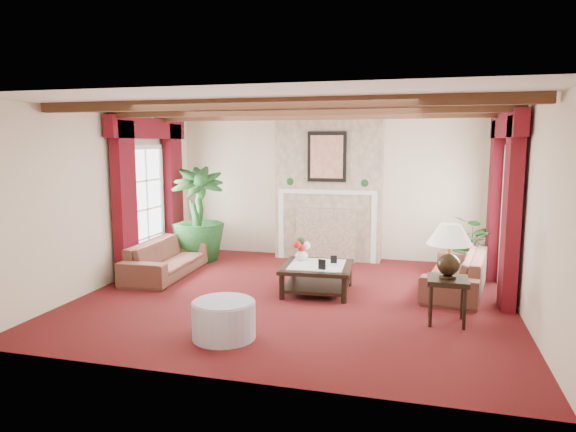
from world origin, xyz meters
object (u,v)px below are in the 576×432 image
(potted_palm, at_px, (198,235))
(coffee_table, at_px, (317,279))
(side_table, at_px, (447,300))
(sofa_right, at_px, (457,265))
(sofa_left, at_px, (166,252))
(ottoman, at_px, (224,320))

(potted_palm, distance_m, coffee_table, 3.00)
(potted_palm, height_order, side_table, potted_palm)
(side_table, bearing_deg, sofa_right, 82.70)
(sofa_right, distance_m, side_table, 1.53)
(sofa_left, xyz_separation_m, coffee_table, (2.65, -0.36, -0.18))
(sofa_left, relative_size, side_table, 3.50)
(sofa_left, relative_size, ottoman, 2.76)
(potted_palm, bearing_deg, side_table, -28.29)
(sofa_left, height_order, potted_palm, potted_palm)
(sofa_left, xyz_separation_m, side_table, (4.46, -1.24, -0.10))
(side_table, xyz_separation_m, ottoman, (-2.47, -1.16, -0.07))
(sofa_right, height_order, potted_palm, potted_palm)
(sofa_right, bearing_deg, sofa_left, -77.18)
(side_table, bearing_deg, coffee_table, 154.08)
(sofa_right, bearing_deg, ottoman, -35.44)
(sofa_left, relative_size, sofa_right, 0.97)
(sofa_right, bearing_deg, potted_palm, -91.08)
(ottoman, bearing_deg, sofa_right, 45.12)
(side_table, relative_size, ottoman, 0.79)
(sofa_right, relative_size, ottoman, 2.85)
(potted_palm, distance_m, side_table, 5.00)
(ottoman, bearing_deg, sofa_left, 129.71)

